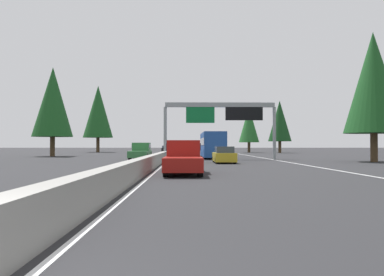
{
  "coord_description": "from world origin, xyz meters",
  "views": [
    {
      "loc": [
        -3.24,
        -2.13,
        1.59
      ],
      "look_at": [
        57.29,
        -3.0,
        2.78
      ],
      "focal_mm": 34.02,
      "sensor_mm": 36.0,
      "label": 1
    }
  ],
  "objects_px": {
    "pickup_far_right": "(183,157)",
    "sedan_far_left": "(224,155)",
    "sign_gantry_overhead": "(221,114)",
    "conifer_right_near": "(373,83)",
    "oncoming_far": "(141,151)",
    "minivan_distant_b": "(207,147)",
    "conifer_left_mid": "(98,112)",
    "bus_mid_left": "(212,144)",
    "oncoming_near": "(166,149)",
    "conifer_left_near": "(53,102)",
    "conifer_right_mid": "(280,121)",
    "conifer_right_far": "(249,124)"
  },
  "relations": [
    {
      "from": "sedan_far_left",
      "to": "minivan_distant_b",
      "type": "distance_m",
      "value": 92.53
    },
    {
      "from": "minivan_distant_b",
      "to": "conifer_left_near",
      "type": "xyz_separation_m",
      "value": [
        -73.48,
        25.93,
        6.72
      ]
    },
    {
      "from": "sign_gantry_overhead",
      "to": "oncoming_near",
      "type": "height_order",
      "value": "sign_gantry_overhead"
    },
    {
      "from": "conifer_right_near",
      "to": "conifer_right_far",
      "type": "height_order",
      "value": "conifer_right_near"
    },
    {
      "from": "bus_mid_left",
      "to": "minivan_distant_b",
      "type": "height_order",
      "value": "bus_mid_left"
    },
    {
      "from": "bus_mid_left",
      "to": "sign_gantry_overhead",
      "type": "bearing_deg",
      "value": -169.85
    },
    {
      "from": "sedan_far_left",
      "to": "conifer_right_far",
      "type": "bearing_deg",
      "value": -12.4
    },
    {
      "from": "conifer_right_near",
      "to": "conifer_right_far",
      "type": "bearing_deg",
      "value": 5.42
    },
    {
      "from": "conifer_right_near",
      "to": "conifer_left_mid",
      "type": "relative_size",
      "value": 0.83
    },
    {
      "from": "conifer_right_near",
      "to": "minivan_distant_b",
      "type": "bearing_deg",
      "value": 6.74
    },
    {
      "from": "pickup_far_right",
      "to": "conifer_right_mid",
      "type": "distance_m",
      "value": 58.22
    },
    {
      "from": "sign_gantry_overhead",
      "to": "sedan_far_left",
      "type": "bearing_deg",
      "value": 176.01
    },
    {
      "from": "oncoming_near",
      "to": "conifer_right_near",
      "type": "xyz_separation_m",
      "value": [
        -53.29,
        -22.84,
        6.86
      ]
    },
    {
      "from": "bus_mid_left",
      "to": "conifer_left_mid",
      "type": "xyz_separation_m",
      "value": [
        36.85,
        23.13,
        7.41
      ]
    },
    {
      "from": "sedan_far_left",
      "to": "oncoming_far",
      "type": "bearing_deg",
      "value": 46.18
    },
    {
      "from": "minivan_distant_b",
      "to": "oncoming_far",
      "type": "distance_m",
      "value": 85.23
    },
    {
      "from": "minivan_distant_b",
      "to": "conifer_right_far",
      "type": "xyz_separation_m",
      "value": [
        -46.04,
        -6.49,
        5.15
      ]
    },
    {
      "from": "pickup_far_right",
      "to": "bus_mid_left",
      "type": "distance_m",
      "value": 24.85
    },
    {
      "from": "oncoming_near",
      "to": "oncoming_far",
      "type": "bearing_deg",
      "value": -0.04
    },
    {
      "from": "oncoming_far",
      "to": "conifer_left_near",
      "type": "bearing_deg",
      "value": -128.29
    },
    {
      "from": "sedan_far_left",
      "to": "conifer_right_mid",
      "type": "relative_size",
      "value": 0.41
    },
    {
      "from": "sign_gantry_overhead",
      "to": "sedan_far_left",
      "type": "distance_m",
      "value": 9.53
    },
    {
      "from": "sign_gantry_overhead",
      "to": "conifer_right_near",
      "type": "relative_size",
      "value": 1.02
    },
    {
      "from": "conifer_left_near",
      "to": "conifer_left_mid",
      "type": "bearing_deg",
      "value": 2.05
    },
    {
      "from": "conifer_left_near",
      "to": "conifer_left_mid",
      "type": "height_order",
      "value": "conifer_left_mid"
    },
    {
      "from": "conifer_left_near",
      "to": "conifer_left_mid",
      "type": "xyz_separation_m",
      "value": [
        30.59,
        1.09,
        1.45
      ]
    },
    {
      "from": "pickup_far_right",
      "to": "sedan_far_left",
      "type": "bearing_deg",
      "value": -16.43
    },
    {
      "from": "sign_gantry_overhead",
      "to": "conifer_left_mid",
      "type": "relative_size",
      "value": 0.85
    },
    {
      "from": "sedan_far_left",
      "to": "bus_mid_left",
      "type": "xyz_separation_m",
      "value": [
        12.71,
        0.18,
        1.03
      ]
    },
    {
      "from": "pickup_far_right",
      "to": "conifer_left_mid",
      "type": "distance_m",
      "value": 65.09
    },
    {
      "from": "sign_gantry_overhead",
      "to": "conifer_right_near",
      "type": "height_order",
      "value": "conifer_right_near"
    },
    {
      "from": "pickup_far_right",
      "to": "conifer_left_near",
      "type": "height_order",
      "value": "conifer_left_near"
    },
    {
      "from": "bus_mid_left",
      "to": "conifer_right_near",
      "type": "bearing_deg",
      "value": -126.7
    },
    {
      "from": "minivan_distant_b",
      "to": "conifer_left_mid",
      "type": "height_order",
      "value": "conifer_left_mid"
    },
    {
      "from": "sedan_far_left",
      "to": "bus_mid_left",
      "type": "height_order",
      "value": "bus_mid_left"
    },
    {
      "from": "minivan_distant_b",
      "to": "oncoming_far",
      "type": "height_order",
      "value": "oncoming_far"
    },
    {
      "from": "pickup_far_right",
      "to": "conifer_left_mid",
      "type": "relative_size",
      "value": 0.37
    },
    {
      "from": "bus_mid_left",
      "to": "oncoming_far",
      "type": "height_order",
      "value": "bus_mid_left"
    },
    {
      "from": "oncoming_near",
      "to": "conifer_right_mid",
      "type": "xyz_separation_m",
      "value": [
        -12.44,
        -24.37,
        5.92
      ]
    },
    {
      "from": "oncoming_near",
      "to": "conifer_right_mid",
      "type": "bearing_deg",
      "value": 62.97
    },
    {
      "from": "pickup_far_right",
      "to": "sedan_far_left",
      "type": "xyz_separation_m",
      "value": [
        11.9,
        -3.51,
        -0.23
      ]
    },
    {
      "from": "bus_mid_left",
      "to": "conifer_left_mid",
      "type": "bearing_deg",
      "value": 32.12
    },
    {
      "from": "bus_mid_left",
      "to": "oncoming_near",
      "type": "bearing_deg",
      "value": 10.98
    },
    {
      "from": "conifer_right_far",
      "to": "conifer_left_mid",
      "type": "relative_size",
      "value": 0.67
    },
    {
      "from": "sedan_far_left",
      "to": "oncoming_far",
      "type": "distance_m",
      "value": 11.69
    },
    {
      "from": "sign_gantry_overhead",
      "to": "pickup_far_right",
      "type": "xyz_separation_m",
      "value": [
        -20.34,
        4.1,
        -4.16
      ]
    },
    {
      "from": "oncoming_near",
      "to": "conifer_right_far",
      "type": "height_order",
      "value": "conifer_right_far"
    },
    {
      "from": "bus_mid_left",
      "to": "conifer_right_mid",
      "type": "relative_size",
      "value": 1.06
    },
    {
      "from": "pickup_far_right",
      "to": "oncoming_near",
      "type": "relative_size",
      "value": 1.27
    },
    {
      "from": "pickup_far_right",
      "to": "oncoming_near",
      "type": "xyz_separation_m",
      "value": [
        67.01,
        4.89,
        -0.23
      ]
    }
  ]
}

